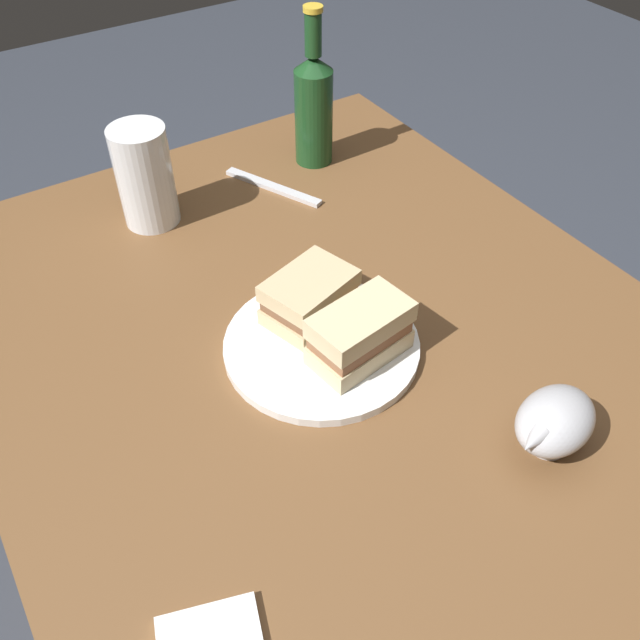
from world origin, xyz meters
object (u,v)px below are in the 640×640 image
Objects in this scene: plate at (322,345)px; sandwich_half_left at (360,334)px; gravy_boat at (554,422)px; cider_bottle at (314,105)px; pint_glass at (146,183)px; sandwich_half_right at (310,297)px; fork at (273,187)px.

sandwich_half_left is at bearing 31.82° from plate.
gravy_boat is 0.65m from cider_bottle.
plate is at bearing 10.66° from pint_glass.
sandwich_half_left is 0.50× the size of cider_bottle.
sandwich_half_right is 0.32m from fork.
sandwich_half_left is 0.23m from gravy_boat.
sandwich_half_right is 0.33m from pint_glass.
cider_bottle reaches higher than sandwich_half_left.
pint_glass is at bearing -122.17° from fork.
fork is at bearing 82.48° from pint_glass.
pint_glass is 0.65m from gravy_boat.
plate is 0.37m from fork.
gravy_boat is at bearing 20.80° from sandwich_half_right.
pint_glass is 0.84× the size of fork.
sandwich_half_left is 0.71× the size of fork.
sandwich_half_right is at bearing -171.67° from sandwich_half_left.
sandwich_half_right is 0.32m from gravy_boat.
sandwich_half_right is at bearing -33.06° from cider_bottle.
plate is 0.06m from sandwich_half_right.
plate is at bearing -148.18° from sandwich_half_left.
plate is 1.98× the size of gravy_boat.
pint_glass is 0.30m from cider_bottle.
pint_glass reaches higher than sandwich_half_left.
sandwich_half_right is (-0.05, 0.01, 0.04)m from plate.
pint_glass is at bearing -166.88° from sandwich_half_left.
sandwich_half_right is at bearing 14.45° from pint_glass.
sandwich_half_left is 0.42m from pint_glass.
cider_bottle reaches higher than fork.
plate is 0.46m from cider_bottle.
sandwich_half_right is at bearing 164.83° from plate.
cider_bottle is at bearing 92.74° from pint_glass.
cider_bottle is (-0.01, 0.30, 0.03)m from pint_glass.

